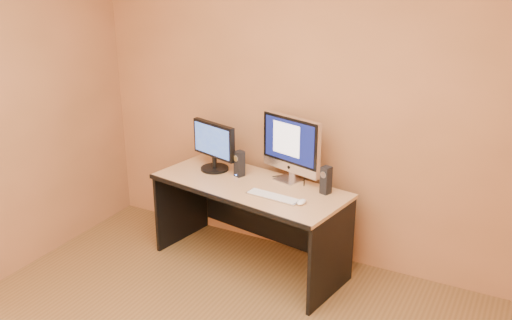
# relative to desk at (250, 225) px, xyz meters

# --- Properties ---
(walls) EXTENTS (4.00, 4.00, 2.60)m
(walls) POSITION_rel_desk_xyz_m (0.41, -1.57, 0.95)
(walls) COLOR #AA6D44
(walls) RESTS_ON ground
(desk) EXTENTS (1.61, 0.91, 0.70)m
(desk) POSITION_rel_desk_xyz_m (0.00, 0.00, 0.00)
(desk) COLOR tan
(desk) RESTS_ON ground
(imac) EXTENTS (0.58, 0.35, 0.52)m
(imac) POSITION_rel_desk_xyz_m (0.23, 0.21, 0.61)
(imac) COLOR silver
(imac) RESTS_ON desk
(second_monitor) EXTENTS (0.50, 0.35, 0.40)m
(second_monitor) POSITION_rel_desk_xyz_m (-0.40, 0.14, 0.55)
(second_monitor) COLOR black
(second_monitor) RESTS_ON desk
(speaker_left) EXTENTS (0.09, 0.09, 0.21)m
(speaker_left) POSITION_rel_desk_xyz_m (-0.15, 0.11, 0.46)
(speaker_left) COLOR black
(speaker_left) RESTS_ON desk
(speaker_right) EXTENTS (0.08, 0.09, 0.21)m
(speaker_right) POSITION_rel_desk_xyz_m (0.58, 0.11, 0.46)
(speaker_right) COLOR black
(speaker_right) RESTS_ON desk
(keyboard) EXTENTS (0.42, 0.15, 0.02)m
(keyboard) POSITION_rel_desk_xyz_m (0.27, -0.14, 0.36)
(keyboard) COLOR #B5B6BA
(keyboard) RESTS_ON desk
(mouse) EXTENTS (0.06, 0.10, 0.03)m
(mouse) POSITION_rel_desk_xyz_m (0.50, -0.15, 0.37)
(mouse) COLOR white
(mouse) RESTS_ON desk
(cable_a) EXTENTS (0.09, 0.20, 0.01)m
(cable_a) POSITION_rel_desk_xyz_m (0.35, 0.26, 0.36)
(cable_a) COLOR black
(cable_a) RESTS_ON desk
(cable_b) EXTENTS (0.12, 0.13, 0.01)m
(cable_b) POSITION_rel_desk_xyz_m (0.15, 0.28, 0.36)
(cable_b) COLOR black
(cable_b) RESTS_ON desk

